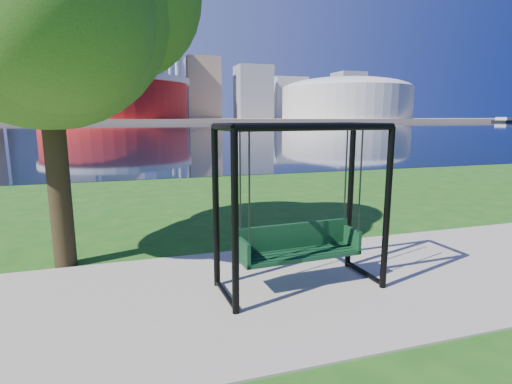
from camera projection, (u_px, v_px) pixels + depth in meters
name	position (u px, v px, depth m)	size (l,w,h in m)	color
ground	(255.00, 280.00, 6.73)	(900.00, 900.00, 0.00)	#1E5114
path	(264.00, 291.00, 6.26)	(120.00, 4.00, 0.03)	#9E937F
river	(139.00, 128.00, 102.53)	(900.00, 180.00, 0.02)	black
far_bank	(134.00, 120.00, 293.95)	(900.00, 228.00, 2.00)	#937F60
stadium	(114.00, 97.00, 221.93)	(83.00, 83.00, 32.00)	maroon
arena	(346.00, 97.00, 263.70)	(84.00, 84.00, 26.56)	beige
skyline	(125.00, 73.00, 298.88)	(392.00, 66.00, 96.50)	gray
swing	(300.00, 211.00, 6.23)	(2.62, 1.25, 2.62)	black
barge	(510.00, 120.00, 236.91)	(30.31, 16.17, 2.93)	black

